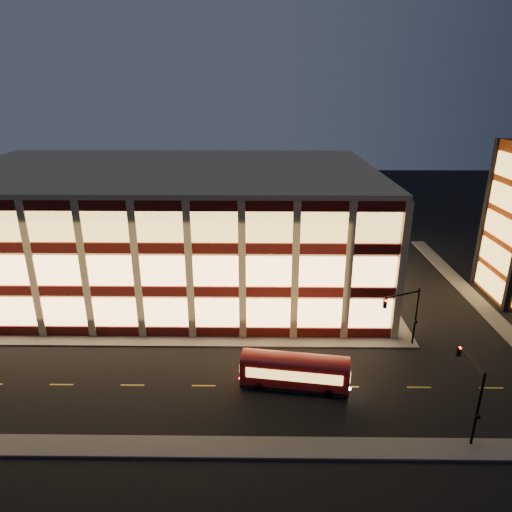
{
  "coord_description": "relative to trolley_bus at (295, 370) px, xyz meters",
  "views": [
    {
      "loc": [
        8.79,
        -37.96,
        23.53
      ],
      "look_at": [
        8.22,
        8.0,
        6.44
      ],
      "focal_mm": 32.0,
      "sensor_mm": 36.0,
      "label": 1
    }
  ],
  "objects": [
    {
      "name": "sidewalk_office_east",
      "position": [
        11.41,
        22.99,
        -1.59
      ],
      "size": [
        2.0,
        30.0,
        0.15
      ],
      "primitive_type": "cube",
      "color": "#514F4C",
      "rests_on": "ground"
    },
    {
      "name": "sidewalk_tower_west",
      "position": [
        22.41,
        22.99,
        -1.59
      ],
      "size": [
        2.0,
        30.0,
        0.15
      ],
      "primitive_type": "cube",
      "color": "#514F4C",
      "rests_on": "ground"
    },
    {
      "name": "sidewalk_office_south",
      "position": [
        -14.59,
        6.99,
        -1.59
      ],
      "size": [
        54.0,
        2.0,
        0.15
      ],
      "primitive_type": "cube",
      "color": "#514F4C",
      "rests_on": "ground"
    },
    {
      "name": "traffic_signal_far",
      "position": [
        10.62,
        6.23,
        2.45
      ],
      "size": [
        3.79,
        1.87,
        6.0
      ],
      "color": "black",
      "rests_on": "ground"
    },
    {
      "name": "office_building",
      "position": [
        -14.5,
        22.9,
        5.59
      ],
      "size": [
        50.45,
        30.45,
        14.5
      ],
      "color": "tan",
      "rests_on": "ground"
    },
    {
      "name": "traffic_signal_near",
      "position": [
        11.91,
        -5.04,
        2.47
      ],
      "size": [
        0.32,
        4.45,
        6.0
      ],
      "color": "black",
      "rests_on": "ground"
    },
    {
      "name": "ground",
      "position": [
        -11.59,
        5.99,
        -1.66
      ],
      "size": [
        200.0,
        200.0,
        0.0
      ],
      "primitive_type": "plane",
      "color": "black",
      "rests_on": "ground"
    },
    {
      "name": "sidewalk_near",
      "position": [
        -11.59,
        -7.01,
        -1.59
      ],
      "size": [
        100.0,
        2.0,
        0.15
      ],
      "primitive_type": "cube",
      "color": "#514F4C",
      "rests_on": "ground"
    },
    {
      "name": "trolley_bus",
      "position": [
        0.0,
        0.0,
        0.0
      ],
      "size": [
        9.07,
        3.46,
        3.0
      ],
      "rotation": [
        0.0,
        0.0,
        -0.14
      ],
      "color": "#9A0908",
      "rests_on": "ground"
    }
  ]
}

